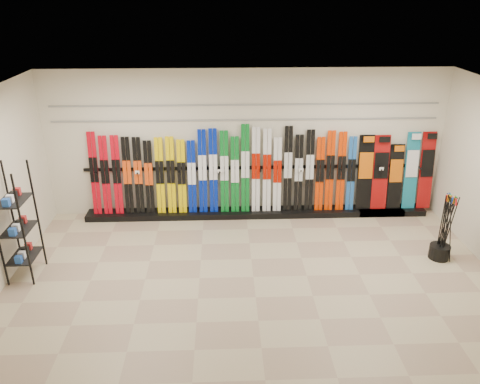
{
  "coord_description": "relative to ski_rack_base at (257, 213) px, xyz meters",
  "views": [
    {
      "loc": [
        -0.48,
        -6.5,
        4.39
      ],
      "look_at": [
        -0.18,
        1.0,
        1.1
      ],
      "focal_mm": 35.0,
      "sensor_mm": 36.0,
      "label": 1
    }
  ],
  "objects": [
    {
      "name": "pole_bin",
      "position": [
        3.09,
        -1.81,
        0.07
      ],
      "size": [
        0.35,
        0.35,
        0.25
      ],
      "primitive_type": "cylinder",
      "color": "black",
      "rests_on": "floor"
    },
    {
      "name": "slatwall_rail_0",
      "position": [
        -0.22,
        0.2,
        1.94
      ],
      "size": [
        7.6,
        0.02,
        0.03
      ],
      "primitive_type": "cube",
      "color": "gray",
      "rests_on": "back_wall"
    },
    {
      "name": "ceiling",
      "position": [
        -0.22,
        -2.28,
        2.94
      ],
      "size": [
        8.0,
        8.0,
        0.0
      ],
      "primitive_type": "plane",
      "rotation": [
        3.14,
        0.0,
        0.0
      ],
      "color": "silver",
      "rests_on": "back_wall"
    },
    {
      "name": "back_wall",
      "position": [
        -0.22,
        0.22,
        1.44
      ],
      "size": [
        8.0,
        0.0,
        8.0
      ],
      "primitive_type": "plane",
      "rotation": [
        1.57,
        0.0,
        0.0
      ],
      "color": "beige",
      "rests_on": "floor"
    },
    {
      "name": "ski_rack_base",
      "position": [
        0.0,
        0.0,
        0.0
      ],
      "size": [
        8.0,
        0.4,
        0.12
      ],
      "primitive_type": "cube",
      "color": "black",
      "rests_on": "floor"
    },
    {
      "name": "accessory_rack",
      "position": [
        -3.97,
        -2.05,
        0.9
      ],
      "size": [
        0.4,
        0.6,
        1.91
      ],
      "primitive_type": "cube",
      "color": "black",
      "rests_on": "floor"
    },
    {
      "name": "slatwall_rail_1",
      "position": [
        -0.22,
        0.2,
        2.24
      ],
      "size": [
        7.6,
        0.02,
        0.03
      ],
      "primitive_type": "cube",
      "color": "gray",
      "rests_on": "back_wall"
    },
    {
      "name": "skis",
      "position": [
        -0.66,
        0.05,
        0.88
      ],
      "size": [
        5.38,
        0.23,
        1.81
      ],
      "color": "red",
      "rests_on": "ski_rack_base"
    },
    {
      "name": "snowboards",
      "position": [
        2.85,
        0.08,
        0.83
      ],
      "size": [
        1.58,
        0.25,
        1.6
      ],
      "color": "black",
      "rests_on": "ski_rack_base"
    },
    {
      "name": "ski_poles",
      "position": [
        3.12,
        -1.8,
        0.55
      ],
      "size": [
        0.21,
        0.33,
        1.18
      ],
      "color": "black",
      "rests_on": "pole_bin"
    },
    {
      "name": "floor",
      "position": [
        -0.22,
        -2.28,
        -0.06
      ],
      "size": [
        8.0,
        8.0,
        0.0
      ],
      "primitive_type": "plane",
      "color": "tan",
      "rests_on": "ground"
    }
  ]
}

